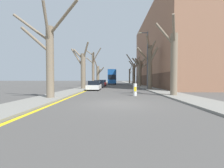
# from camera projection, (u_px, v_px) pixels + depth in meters

# --- Properties ---
(ground_plane) EXTENTS (300.00, 300.00, 0.00)m
(ground_plane) POSITION_uv_depth(u_px,v_px,m) (118.00, 104.00, 9.47)
(ground_plane) COLOR #4C4947
(sidewalk_left) EXTENTS (2.54, 120.00, 0.12)m
(sidewalk_left) POSITION_uv_depth(u_px,v_px,m) (102.00, 83.00, 59.53)
(sidewalk_left) COLOR gray
(sidewalk_left) RESTS_ON ground
(sidewalk_right) EXTENTS (2.54, 120.00, 0.12)m
(sidewalk_right) POSITION_uv_depth(u_px,v_px,m) (129.00, 83.00, 59.33)
(sidewalk_right) COLOR gray
(sidewalk_right) RESTS_ON ground
(building_facade_right) EXTENTS (10.08, 30.38, 15.59)m
(building_facade_right) POSITION_uv_depth(u_px,v_px,m) (170.00, 51.00, 32.61)
(building_facade_right) COLOR #93664C
(building_facade_right) RESTS_ON ground
(kerb_line_stripe) EXTENTS (0.24, 120.00, 0.01)m
(kerb_line_stripe) POSITION_uv_depth(u_px,v_px,m) (105.00, 83.00, 59.51)
(kerb_line_stripe) COLOR yellow
(kerb_line_stripe) RESTS_ON ground
(street_tree_left_0) EXTENTS (5.61, 1.80, 7.03)m
(street_tree_left_0) POSITION_uv_depth(u_px,v_px,m) (49.00, 55.00, 11.54)
(street_tree_left_0) COLOR #7A6B56
(street_tree_left_0) RESTS_ON ground
(street_tree_left_1) EXTENTS (3.19, 1.97, 7.06)m
(street_tree_left_1) POSITION_uv_depth(u_px,v_px,m) (83.00, 69.00, 22.99)
(street_tree_left_1) COLOR #7A6B56
(street_tree_left_1) RESTS_ON ground
(street_tree_left_2) EXTENTS (3.82, 3.03, 8.53)m
(street_tree_left_2) POSITION_uv_depth(u_px,v_px,m) (93.00, 68.00, 33.76)
(street_tree_left_2) COLOR #7A6B56
(street_tree_left_2) RESTS_ON ground
(street_tree_left_3) EXTENTS (3.23, 2.29, 7.83)m
(street_tree_left_3) POSITION_uv_depth(u_px,v_px,m) (98.00, 74.00, 43.91)
(street_tree_left_3) COLOR #7A6B56
(street_tree_left_3) RESTS_ON ground
(street_tree_right_0) EXTENTS (2.08, 3.72, 6.84)m
(street_tree_right_0) POSITION_uv_depth(u_px,v_px,m) (173.00, 61.00, 13.49)
(street_tree_right_0) COLOR #7A6B56
(street_tree_right_0) RESTS_ON ground
(street_tree_right_1) EXTENTS (3.30, 2.24, 7.87)m
(street_tree_right_1) POSITION_uv_depth(u_px,v_px,m) (150.00, 65.00, 22.42)
(street_tree_right_1) COLOR #7A6B56
(street_tree_right_1) RESTS_ON ground
(street_tree_right_2) EXTENTS (3.68, 2.50, 6.78)m
(street_tree_right_2) POSITION_uv_depth(u_px,v_px,m) (140.00, 71.00, 32.73)
(street_tree_right_2) COLOR #7A6B56
(street_tree_right_2) RESTS_ON ground
(street_tree_right_3) EXTENTS (4.99, 4.44, 8.49)m
(street_tree_right_3) POSITION_uv_depth(u_px,v_px,m) (134.00, 72.00, 42.48)
(street_tree_right_3) COLOR #7A6B56
(street_tree_right_3) RESTS_ON ground
(street_tree_right_4) EXTENTS (1.11, 3.44, 7.09)m
(street_tree_right_4) POSITION_uv_depth(u_px,v_px,m) (130.00, 75.00, 52.76)
(street_tree_right_4) COLOR #7A6B56
(street_tree_right_4) RESTS_ON ground
(double_decker_bus) EXTENTS (2.50, 10.59, 4.45)m
(double_decker_bus) POSITION_uv_depth(u_px,v_px,m) (112.00, 76.00, 47.82)
(double_decker_bus) COLOR #19519E
(double_decker_bus) RESTS_ON ground
(parked_car_0) EXTENTS (1.74, 4.02, 1.32)m
(parked_car_0) POSITION_uv_depth(u_px,v_px,m) (94.00, 86.00, 21.50)
(parked_car_0) COLOR silver
(parked_car_0) RESTS_ON ground
(parked_car_1) EXTENTS (1.83, 4.36, 1.38)m
(parked_car_1) POSITION_uv_depth(u_px,v_px,m) (99.00, 84.00, 27.97)
(parked_car_1) COLOR black
(parked_car_1) RESTS_ON ground
(parked_car_2) EXTENTS (1.83, 4.20, 1.42)m
(parked_car_2) POSITION_uv_depth(u_px,v_px,m) (102.00, 83.00, 34.75)
(parked_car_2) COLOR maroon
(parked_car_2) RESTS_ON ground
(lamp_post) EXTENTS (1.40, 0.20, 8.48)m
(lamp_post) POSITION_uv_depth(u_px,v_px,m) (147.00, 58.00, 21.90)
(lamp_post) COLOR #4C4F54
(lamp_post) RESTS_ON ground
(traffic_bollard) EXTENTS (0.32, 0.33, 1.15)m
(traffic_bollard) POSITION_uv_depth(u_px,v_px,m) (135.00, 90.00, 13.93)
(traffic_bollard) COLOR white
(traffic_bollard) RESTS_ON ground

